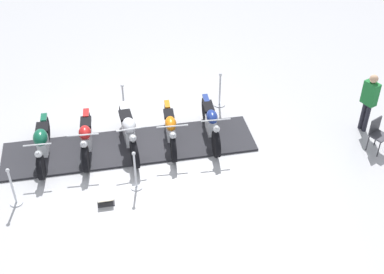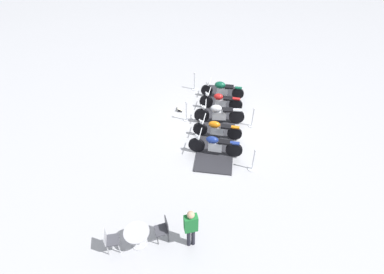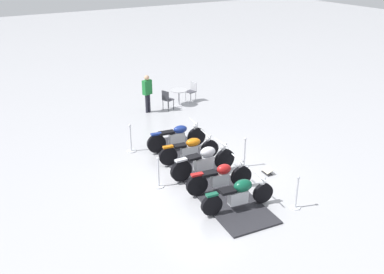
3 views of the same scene
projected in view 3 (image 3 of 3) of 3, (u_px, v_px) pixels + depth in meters
name	position (u px, v px, depth m)	size (l,w,h in m)	color
ground_plane	(203.00, 176.00, 13.79)	(80.00, 80.00, 0.00)	#B2B2B7
display_platform	(203.00, 175.00, 13.78)	(6.49, 1.52, 0.06)	#28282D
motorcycle_forest	(240.00, 193.00, 11.83)	(0.65, 2.21, 0.89)	black
motorcycle_maroon	(220.00, 177.00, 12.71)	(0.74, 2.10, 0.97)	black
motorcycle_chrome	(204.00, 161.00, 13.59)	(0.73, 2.32, 1.02)	black
motorcycle_copper	(190.00, 149.00, 14.49)	(0.77, 2.15, 0.94)	black
motorcycle_navy	(177.00, 137.00, 15.36)	(0.73, 2.22, 1.00)	black
stanchion_right_mid	(244.00, 156.00, 14.24)	(0.29, 0.29, 1.07)	silver
stanchion_right_front	(296.00, 197.00, 11.97)	(0.29, 0.29, 1.03)	silver
stanchion_left_rear	(131.00, 143.00, 15.34)	(0.34, 0.34, 1.05)	silver
stanchion_left_mid	(159.00, 177.00, 13.06)	(0.32, 0.32, 1.01)	silver
info_placard	(267.00, 172.00, 13.92)	(0.41, 0.26, 0.19)	#333338
cafe_table	(179.00, 94.00, 19.76)	(0.79, 0.79, 0.74)	#B7B7BC
cafe_chair_near_table	(192.00, 90.00, 20.28)	(0.48, 0.48, 0.93)	#B7B7BC
cafe_chair_across_table	(167.00, 99.00, 19.19)	(0.52, 0.52, 0.92)	#2D2D33
bystander_person	(147.00, 90.00, 18.73)	(0.32, 0.45, 1.70)	#23232D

